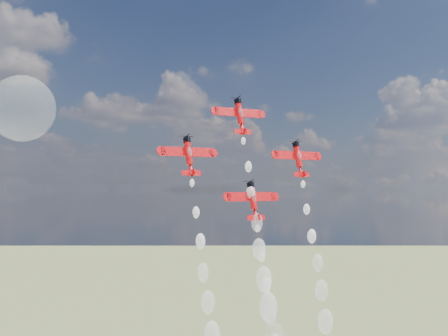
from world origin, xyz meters
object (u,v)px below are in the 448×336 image
at_px(plane_left, 189,155).
at_px(plane_right, 298,158).
at_px(plane_slot, 253,200).
at_px(plane_lead, 240,115).

distance_m(plane_left, plane_right, 30.24).
xyz_separation_m(plane_right, plane_slot, (-15.12, -2.95, -10.17)).
distance_m(plane_left, plane_slot, 18.46).
relative_size(plane_lead, plane_slot, 1.00).
distance_m(plane_lead, plane_right, 18.46).
height_order(plane_lead, plane_slot, plane_lead).
distance_m(plane_right, plane_slot, 18.46).
bearing_deg(plane_right, plane_left, 180.00).
xyz_separation_m(plane_lead, plane_right, (15.12, -2.95, -10.17)).
bearing_deg(plane_right, plane_lead, 168.97).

